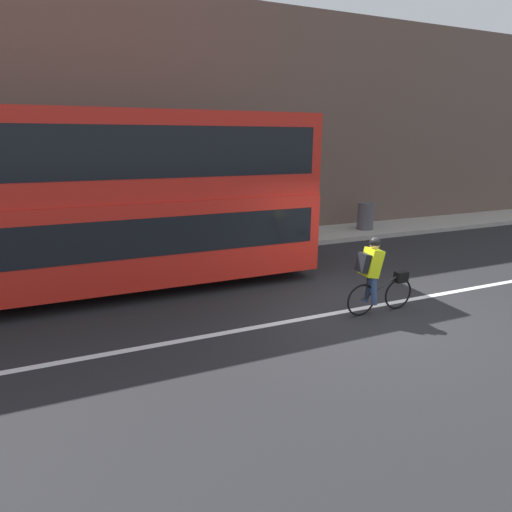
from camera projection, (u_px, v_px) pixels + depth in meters
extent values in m
plane|color=#232326|center=(362.00, 311.00, 8.11)|extent=(80.00, 80.00, 0.00)
cube|color=silver|center=(358.00, 309.00, 8.23)|extent=(50.00, 0.14, 0.01)
cube|color=#A8A399|center=(254.00, 241.00, 13.46)|extent=(60.00, 2.07, 0.16)
cube|color=brown|center=(241.00, 127.00, 13.49)|extent=(60.00, 0.30, 7.58)
cylinder|color=black|center=(218.00, 257.00, 10.09)|extent=(1.01, 0.30, 1.01)
cube|color=red|center=(59.00, 243.00, 8.62)|extent=(11.48, 2.42, 1.83)
cube|color=black|center=(57.00, 233.00, 8.56)|extent=(11.02, 2.44, 0.81)
cube|color=red|center=(46.00, 156.00, 8.12)|extent=(11.48, 2.32, 1.80)
cube|color=black|center=(46.00, 152.00, 8.09)|extent=(11.02, 2.34, 1.01)
torus|color=black|center=(398.00, 294.00, 8.16)|extent=(0.66, 0.04, 0.66)
torus|color=black|center=(361.00, 300.00, 7.84)|extent=(0.66, 0.04, 0.66)
cylinder|color=black|center=(381.00, 287.00, 7.94)|extent=(0.91, 0.03, 0.45)
cylinder|color=black|center=(367.00, 288.00, 7.81)|extent=(0.03, 0.03, 0.48)
cube|color=black|center=(401.00, 277.00, 8.07)|extent=(0.26, 0.16, 0.22)
cube|color=#D8EA19|center=(372.00, 263.00, 7.69)|extent=(0.37, 0.32, 0.58)
cube|color=black|center=(363.00, 263.00, 7.61)|extent=(0.21, 0.26, 0.38)
cylinder|color=#384C7A|center=(368.00, 288.00, 7.94)|extent=(0.21, 0.11, 0.59)
cylinder|color=#384C7A|center=(374.00, 291.00, 7.78)|extent=(0.19, 0.11, 0.59)
sphere|color=tan|center=(375.00, 245.00, 7.60)|extent=(0.19, 0.19, 0.19)
sphere|color=black|center=(375.00, 242.00, 7.59)|extent=(0.21, 0.21, 0.21)
cylinder|color=#515156|center=(366.00, 216.00, 14.78)|extent=(0.60, 0.60, 0.99)
cylinder|color=#59595B|center=(100.00, 209.00, 11.29)|extent=(0.07, 0.07, 2.63)
cube|color=white|center=(96.00, 170.00, 10.95)|extent=(0.36, 0.02, 0.36)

